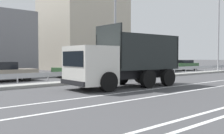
# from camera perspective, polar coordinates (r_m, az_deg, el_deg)

# --- Properties ---
(ground_plane) EXTENTS (320.00, 320.00, 0.00)m
(ground_plane) POSITION_cam_1_polar(r_m,az_deg,el_deg) (19.30, 8.12, -3.21)
(ground_plane) COLOR #424244
(lane_strip_0) EXTENTS (62.80, 0.16, 0.01)m
(lane_strip_0) POSITION_cam_1_polar(r_m,az_deg,el_deg) (14.63, 7.87, -4.90)
(lane_strip_0) COLOR silver
(lane_strip_0) RESTS_ON ground_plane
(lane_strip_1) EXTENTS (62.80, 0.16, 0.01)m
(lane_strip_1) POSITION_cam_1_polar(r_m,az_deg,el_deg) (13.52, 13.83, -5.52)
(lane_strip_1) COLOR silver
(lane_strip_1) RESTS_ON ground_plane
(median_island) EXTENTS (34.54, 1.10, 0.18)m
(median_island) POSITION_cam_1_polar(r_m,az_deg,el_deg) (21.02, 2.82, -2.51)
(median_island) COLOR gray
(median_island) RESTS_ON ground_plane
(median_guardrail) EXTENTS (62.80, 0.09, 0.78)m
(median_guardrail) POSITION_cam_1_polar(r_m,az_deg,el_deg) (21.76, 0.86, -1.08)
(median_guardrail) COLOR #9EA0A5
(median_guardrail) RESTS_ON ground_plane
(dump_truck) EXTENTS (7.36, 3.17, 3.65)m
(dump_truck) POSITION_cam_1_polar(r_m,az_deg,el_deg) (15.19, 0.32, 0.20)
(dump_truck) COLOR silver
(dump_truck) RESTS_ON ground_plane
(median_road_sign) EXTENTS (0.76, 0.16, 2.37)m
(median_road_sign) POSITION_cam_1_polar(r_m,az_deg,el_deg) (21.16, 3.38, 0.70)
(median_road_sign) COLOR white
(median_road_sign) RESTS_ON ground_plane
(street_lamp_1) EXTENTS (0.70, 2.41, 8.33)m
(street_lamp_1) POSITION_cam_1_polar(r_m,az_deg,el_deg) (20.15, 1.08, 10.35)
(street_lamp_1) COLOR #ADADB2
(street_lamp_1) RESTS_ON ground_plane
(street_lamp_2) EXTENTS (0.70, 2.78, 9.01)m
(street_lamp_2) POSITION_cam_1_polar(r_m,az_deg,el_deg) (33.83, 22.54, 7.51)
(street_lamp_2) COLOR #ADADB2
(street_lamp_2) RESTS_ON ground_plane
(parked_car_3) EXTENTS (4.85, 2.21, 1.45)m
(parked_car_3) POSITION_cam_1_polar(r_m,az_deg,el_deg) (20.96, -22.78, -0.94)
(parked_car_3) COLOR gray
(parked_car_3) RESTS_ON ground_plane
(parked_car_4) EXTENTS (4.49, 2.05, 1.32)m
(parked_car_4) POSITION_cam_1_polar(r_m,az_deg,el_deg) (24.11, -7.73, -0.51)
(parked_car_4) COLOR #335B33
(parked_car_4) RESTS_ON ground_plane
(parked_car_5) EXTENTS (4.39, 2.07, 1.22)m
(parked_car_5) POSITION_cam_1_polar(r_m,az_deg,el_deg) (27.52, 3.56, -0.26)
(parked_car_5) COLOR #B27A14
(parked_car_5) RESTS_ON ground_plane
(parked_car_6) EXTENTS (4.90, 2.28, 1.61)m
(parked_car_6) POSITION_cam_1_polar(r_m,az_deg,el_deg) (32.33, 10.34, 0.35)
(parked_car_6) COLOR silver
(parked_car_6) RESTS_ON ground_plane
(parked_car_7) EXTENTS (4.25, 2.22, 1.41)m
(parked_car_7) POSITION_cam_1_polar(r_m,az_deg,el_deg) (36.97, 15.42, 0.42)
(parked_car_7) COLOR #335B33
(parked_car_7) RESTS_ON ground_plane
(background_building_1) EXTENTS (10.45, 9.22, 11.34)m
(background_building_1) POSITION_cam_1_polar(r_m,az_deg,el_deg) (38.83, -6.28, 7.86)
(background_building_1) COLOR beige
(background_building_1) RESTS_ON ground_plane
(church_tower) EXTENTS (3.60, 3.60, 13.73)m
(church_tower) POSITION_cam_1_polar(r_m,az_deg,el_deg) (48.69, -0.01, 7.43)
(church_tower) COLOR silver
(church_tower) RESTS_ON ground_plane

